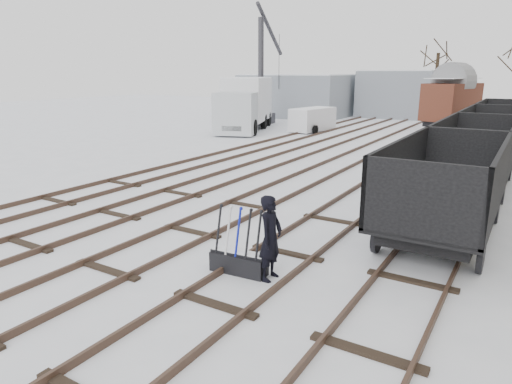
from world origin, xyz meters
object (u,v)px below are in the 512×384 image
at_px(panel_van, 313,119).
at_px(lorry, 244,103).
at_px(ground_frame, 239,261).
at_px(worker, 271,238).
at_px(box_van_wagon, 452,101).
at_px(freight_wagon_a, 444,201).
at_px(crane, 262,93).

bearing_deg(panel_van, lorry, -146.67).
distance_m(lorry, panel_van, 5.27).
distance_m(ground_frame, worker, 1.00).
distance_m(box_van_wagon, lorry, 15.41).
height_order(worker, box_van_wagon, box_van_wagon).
relative_size(ground_frame, panel_van, 0.36).
xyz_separation_m(freight_wagon_a, lorry, (-17.16, 16.73, 1.02)).
height_order(panel_van, crane, crane).
distance_m(freight_wagon_a, panel_van, 22.58).
bearing_deg(ground_frame, panel_van, 106.66).
bearing_deg(lorry, panel_van, 3.67).
relative_size(box_van_wagon, crane, 0.58).
distance_m(lorry, crane, 5.12).
distance_m(box_van_wagon, panel_van, 10.38).
bearing_deg(box_van_wagon, crane, -154.42).
bearing_deg(crane, ground_frame, -67.86).
xyz_separation_m(ground_frame, panel_van, (-9.03, 23.65, 0.62)).
bearing_deg(panel_van, box_van_wagon, 41.21).
xyz_separation_m(freight_wagon_a, box_van_wagon, (-3.73, 24.28, 1.28)).
bearing_deg(freight_wagon_a, box_van_wagon, 98.72).
bearing_deg(box_van_wagon, ground_frame, -73.94).
xyz_separation_m(ground_frame, box_van_wagon, (-0.30, 29.10, 1.99)).
relative_size(ground_frame, crane, 0.15).
xyz_separation_m(ground_frame, worker, (0.75, 0.10, 0.65)).
bearing_deg(lorry, box_van_wagon, 8.92).
xyz_separation_m(ground_frame, crane, (-15.08, 26.46, 2.29)).
height_order(lorry, panel_van, lorry).
relative_size(lorry, crane, 0.92).
bearing_deg(box_van_wagon, worker, -72.45).
bearing_deg(lorry, crane, 84.95).
bearing_deg(panel_van, worker, -58.20).
relative_size(freight_wagon_a, crane, 0.65).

